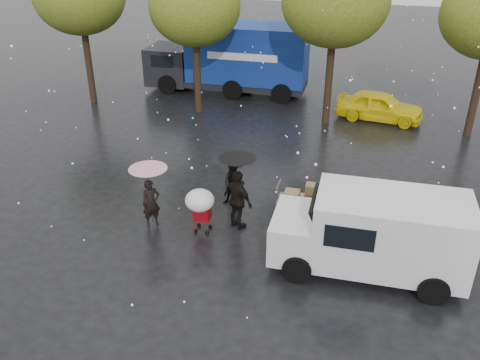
% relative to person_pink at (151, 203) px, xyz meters
% --- Properties ---
extents(ground, '(90.00, 90.00, 0.00)m').
position_rel_person_pink_xyz_m(ground, '(1.75, -0.21, -0.75)').
color(ground, black).
rests_on(ground, ground).
extents(person_pink, '(0.65, 0.63, 1.50)m').
position_rel_person_pink_xyz_m(person_pink, '(0.00, 0.00, 0.00)').
color(person_pink, black).
rests_on(person_pink, ground).
extents(person_middle, '(0.74, 0.59, 1.48)m').
position_rel_person_pink_xyz_m(person_middle, '(2.08, 1.78, -0.01)').
color(person_middle, black).
rests_on(person_middle, ground).
extents(person_black, '(1.18, 0.97, 1.88)m').
position_rel_person_pink_xyz_m(person_black, '(2.54, 0.48, 0.19)').
color(person_black, black).
rests_on(person_black, ground).
extents(umbrella_pink, '(1.12, 1.12, 1.90)m').
position_rel_person_pink_xyz_m(umbrella_pink, '(-0.00, 0.00, 0.99)').
color(umbrella_pink, '#4C4C4C').
rests_on(umbrella_pink, ground).
extents(umbrella_black, '(1.06, 1.06, 2.30)m').
position_rel_person_pink_xyz_m(umbrella_black, '(2.54, 0.48, 1.39)').
color(umbrella_black, '#4C4C4C').
rests_on(umbrella_black, ground).
extents(vendor_cart, '(1.52, 0.80, 1.27)m').
position_rel_person_pink_xyz_m(vendor_cart, '(4.39, 1.50, -0.03)').
color(vendor_cart, slate).
rests_on(vendor_cart, ground).
extents(shopping_cart, '(0.84, 0.84, 1.46)m').
position_rel_person_pink_xyz_m(shopping_cart, '(1.58, -0.11, 0.31)').
color(shopping_cart, '#A80913').
rests_on(shopping_cart, ground).
extents(white_van, '(4.91, 2.18, 2.20)m').
position_rel_person_pink_xyz_m(white_van, '(6.43, -0.64, 0.41)').
color(white_van, white).
rests_on(white_van, ground).
extents(blue_truck, '(8.30, 2.60, 3.50)m').
position_rel_person_pink_xyz_m(blue_truck, '(-0.97, 13.10, 1.01)').
color(blue_truck, navy).
rests_on(blue_truck, ground).
extents(box_ground_near, '(0.65, 0.59, 0.47)m').
position_rel_person_pink_xyz_m(box_ground_near, '(4.62, -0.62, -0.52)').
color(box_ground_near, olive).
rests_on(box_ground_near, ground).
extents(box_ground_far, '(0.56, 0.49, 0.37)m').
position_rel_person_pink_xyz_m(box_ground_far, '(4.21, 1.21, -0.57)').
color(box_ground_far, olive).
rests_on(box_ground_far, ground).
extents(yellow_taxi, '(4.04, 2.12, 1.31)m').
position_rel_person_pink_xyz_m(yellow_taxi, '(6.54, 10.73, -0.10)').
color(yellow_taxi, yellow).
rests_on(yellow_taxi, ground).
extents(tree_row, '(21.60, 4.40, 7.12)m').
position_rel_person_pink_xyz_m(tree_row, '(1.29, 9.79, 4.27)').
color(tree_row, black).
rests_on(tree_row, ground).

